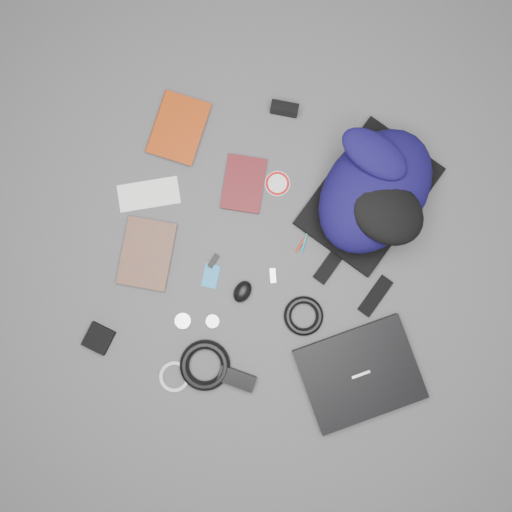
% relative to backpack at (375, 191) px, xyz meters
% --- Properties ---
extents(ground, '(4.00, 4.00, 0.00)m').
position_rel_backpack_xyz_m(ground, '(-0.33, -0.27, -0.10)').
color(ground, '#4F4F51').
rests_on(ground, ground).
extents(backpack, '(0.51, 0.59, 0.20)m').
position_rel_backpack_xyz_m(backpack, '(0.00, 0.00, 0.00)').
color(backpack, black).
rests_on(backpack, ground).
extents(laptop, '(0.46, 0.44, 0.04)m').
position_rel_backpack_xyz_m(laptop, '(0.08, -0.59, -0.08)').
color(laptop, black).
rests_on(laptop, ground).
extents(textbook_red, '(0.19, 0.24, 0.02)m').
position_rel_backpack_xyz_m(textbook_red, '(-0.76, 0.11, -0.09)').
color(textbook_red, '#8F2B08').
rests_on(textbook_red, ground).
extents(comic_book, '(0.17, 0.23, 0.02)m').
position_rel_backpack_xyz_m(comic_book, '(-0.78, -0.34, -0.09)').
color(comic_book, '#C0660D').
rests_on(comic_book, ground).
extents(envelope, '(0.23, 0.16, 0.00)m').
position_rel_backpack_xyz_m(envelope, '(-0.73, -0.14, -0.10)').
color(envelope, white).
rests_on(envelope, ground).
extents(dvd_case, '(0.14, 0.19, 0.01)m').
position_rel_backpack_xyz_m(dvd_case, '(-0.42, -0.04, -0.10)').
color(dvd_case, '#440D10').
rests_on(dvd_case, ground).
extents(compact_camera, '(0.09, 0.03, 0.05)m').
position_rel_backpack_xyz_m(compact_camera, '(-0.34, 0.24, -0.08)').
color(compact_camera, black).
rests_on(compact_camera, ground).
extents(sticker_disc, '(0.10, 0.10, 0.00)m').
position_rel_backpack_xyz_m(sticker_disc, '(-0.31, -0.02, -0.10)').
color(sticker_disc, white).
rests_on(sticker_disc, ground).
extents(pen_teal, '(0.02, 0.15, 0.01)m').
position_rel_backpack_xyz_m(pen_teal, '(-0.18, -0.15, -0.10)').
color(pen_teal, '#0E7D81').
rests_on(pen_teal, ground).
extents(pen_red, '(0.06, 0.13, 0.01)m').
position_rel_backpack_xyz_m(pen_red, '(-0.18, -0.17, -0.10)').
color(pen_red, '#B4270D').
rests_on(pen_red, ground).
extents(id_badge, '(0.05, 0.08, 0.00)m').
position_rel_backpack_xyz_m(id_badge, '(-0.47, -0.37, -0.10)').
color(id_badge, '#197BBB').
rests_on(id_badge, ground).
extents(usb_black, '(0.04, 0.05, 0.01)m').
position_rel_backpack_xyz_m(usb_black, '(-0.47, -0.32, -0.10)').
color(usb_black, black).
rests_on(usb_black, ground).
extents(usb_silver, '(0.03, 0.05, 0.01)m').
position_rel_backpack_xyz_m(usb_silver, '(-0.27, -0.33, -0.10)').
color(usb_silver, '#B3B3B5').
rests_on(usb_silver, ground).
extents(mouse, '(0.08, 0.09, 0.04)m').
position_rel_backpack_xyz_m(mouse, '(-0.36, -0.40, -0.08)').
color(mouse, black).
rests_on(mouse, ground).
extents(headphone_left, '(0.07, 0.07, 0.01)m').
position_rel_backpack_xyz_m(headphone_left, '(-0.53, -0.53, -0.10)').
color(headphone_left, silver).
rests_on(headphone_left, ground).
extents(headphone_right, '(0.05, 0.05, 0.01)m').
position_rel_backpack_xyz_m(headphone_right, '(-0.43, -0.52, -0.10)').
color(headphone_right, '#ABABAD').
rests_on(headphone_right, ground).
extents(cable_coil, '(0.16, 0.16, 0.03)m').
position_rel_backpack_xyz_m(cable_coil, '(-0.14, -0.44, -0.09)').
color(cable_coil, black).
rests_on(cable_coil, ground).
extents(power_brick, '(0.13, 0.07, 0.03)m').
position_rel_backpack_xyz_m(power_brick, '(-0.32, -0.68, -0.09)').
color(power_brick, black).
rests_on(power_brick, ground).
extents(power_cord_coil, '(0.22, 0.22, 0.03)m').
position_rel_backpack_xyz_m(power_cord_coil, '(-0.43, -0.66, -0.09)').
color(power_cord_coil, black).
rests_on(power_cord_coil, ground).
extents(pouch, '(0.10, 0.10, 0.02)m').
position_rel_backpack_xyz_m(pouch, '(-0.79, -0.64, -0.09)').
color(pouch, black).
rests_on(pouch, ground).
extents(white_cable_coil, '(0.13, 0.13, 0.01)m').
position_rel_backpack_xyz_m(white_cable_coil, '(-0.52, -0.72, -0.10)').
color(white_cable_coil, silver).
rests_on(white_cable_coil, ground).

